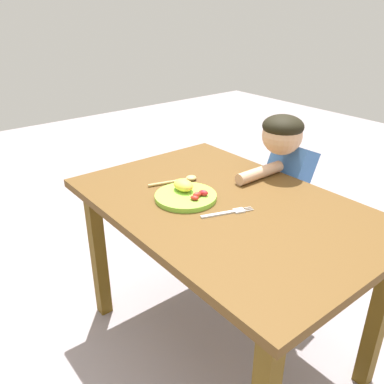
% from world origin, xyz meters
% --- Properties ---
extents(ground_plane, '(8.00, 8.00, 0.00)m').
position_xyz_m(ground_plane, '(0.00, 0.00, 0.00)').
color(ground_plane, gray).
extents(dining_table, '(1.17, 0.78, 0.70)m').
position_xyz_m(dining_table, '(0.00, 0.00, 0.60)').
color(dining_table, brown).
rests_on(dining_table, ground_plane).
extents(plate, '(0.23, 0.23, 0.06)m').
position_xyz_m(plate, '(-0.12, -0.09, 0.71)').
color(plate, '#85CD3E').
rests_on(plate, dining_table).
extents(fork, '(0.08, 0.19, 0.01)m').
position_xyz_m(fork, '(0.06, -0.05, 0.70)').
color(fork, silver).
rests_on(fork, dining_table).
extents(spoon, '(0.08, 0.21, 0.02)m').
position_xyz_m(spoon, '(-0.26, -0.01, 0.71)').
color(spoon, tan).
rests_on(spoon, dining_table).
extents(person, '(0.18, 0.43, 0.95)m').
position_xyz_m(person, '(-0.08, 0.45, 0.54)').
color(person, '#33526C').
rests_on(person, ground_plane).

